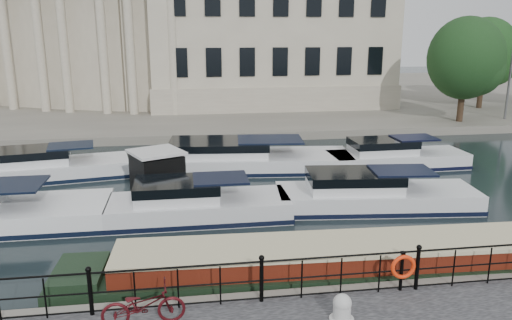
{
  "coord_description": "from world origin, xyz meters",
  "views": [
    {
      "loc": [
        -1.75,
        -13.04,
        6.98
      ],
      "look_at": [
        0.5,
        2.0,
        3.0
      ],
      "focal_mm": 35.0,
      "sensor_mm": 36.0,
      "label": 1
    }
  ],
  "objects_px": {
    "life_ring_post": "(403,267)",
    "bicycle": "(143,305)",
    "narrowboat": "(347,269)",
    "harbour_hut": "(157,177)",
    "mooring_bollard": "(342,308)"
  },
  "relations": [
    {
      "from": "life_ring_post",
      "to": "bicycle",
      "type": "bearing_deg",
      "value": -175.15
    },
    {
      "from": "narrowboat",
      "to": "harbour_hut",
      "type": "relative_size",
      "value": 4.81
    },
    {
      "from": "bicycle",
      "to": "life_ring_post",
      "type": "xyz_separation_m",
      "value": [
        6.35,
        0.54,
        0.18
      ]
    },
    {
      "from": "mooring_bollard",
      "to": "bicycle",
      "type": "bearing_deg",
      "value": 173.93
    },
    {
      "from": "bicycle",
      "to": "harbour_hut",
      "type": "distance_m",
      "value": 10.36
    },
    {
      "from": "harbour_hut",
      "to": "bicycle",
      "type": "bearing_deg",
      "value": -114.1
    },
    {
      "from": "mooring_bollard",
      "to": "life_ring_post",
      "type": "distance_m",
      "value": 2.18
    },
    {
      "from": "bicycle",
      "to": "mooring_bollard",
      "type": "distance_m",
      "value": 4.48
    },
    {
      "from": "bicycle",
      "to": "harbour_hut",
      "type": "height_order",
      "value": "harbour_hut"
    },
    {
      "from": "mooring_bollard",
      "to": "narrowboat",
      "type": "relative_size",
      "value": 0.04
    },
    {
      "from": "life_ring_post",
      "to": "harbour_hut",
      "type": "xyz_separation_m",
      "value": [
        -6.46,
        9.82,
        -0.26
      ]
    },
    {
      "from": "mooring_bollard",
      "to": "harbour_hut",
      "type": "bearing_deg",
      "value": 112.87
    },
    {
      "from": "bicycle",
      "to": "narrowboat",
      "type": "distance_m",
      "value": 5.99
    },
    {
      "from": "narrowboat",
      "to": "mooring_bollard",
      "type": "bearing_deg",
      "value": -109.1
    },
    {
      "from": "mooring_bollard",
      "to": "harbour_hut",
      "type": "distance_m",
      "value": 11.75
    }
  ]
}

